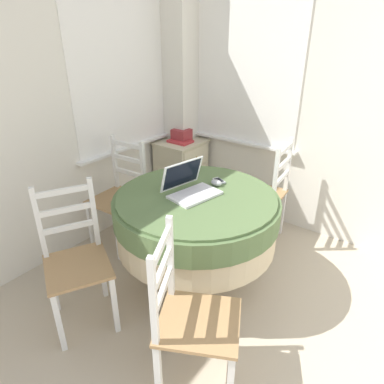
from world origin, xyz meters
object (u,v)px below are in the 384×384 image
(dining_chair_near_back_window, at_px, (120,197))
(book_on_cabinet, at_px, (180,141))
(laptop, at_px, (190,187))
(dining_chair_left_flank, at_px, (76,261))
(dining_chair_near_right_window, at_px, (264,194))
(cell_phone, at_px, (219,181))
(computer_mouse, at_px, (216,183))
(round_dining_table, at_px, (196,216))
(dining_chair_camera_near, at_px, (190,319))
(storage_box, at_px, (182,135))
(corner_cabinet, at_px, (181,172))

(dining_chair_near_back_window, distance_m, book_on_cabinet, 0.96)
(laptop, distance_m, dining_chair_left_flank, 0.91)
(dining_chair_near_right_window, bearing_deg, book_on_cabinet, 84.94)
(dining_chair_near_back_window, height_order, dining_chair_near_right_window, same)
(cell_phone, bearing_deg, dining_chair_near_right_window, -13.49)
(dining_chair_left_flank, bearing_deg, computer_mouse, -23.21)
(computer_mouse, xyz_separation_m, dining_chair_near_back_window, (-0.18, 0.89, -0.32))
(round_dining_table, height_order, computer_mouse, computer_mouse)
(book_on_cabinet, bearing_deg, dining_chair_camera_near, -140.24)
(computer_mouse, distance_m, dining_chair_near_back_window, 0.96)
(computer_mouse, height_order, storage_box, storage_box)
(round_dining_table, xyz_separation_m, dining_chair_left_flank, (-0.77, 0.40, -0.12))
(dining_chair_near_back_window, height_order, corner_cabinet, dining_chair_near_back_window)
(dining_chair_near_right_window, relative_size, corner_cabinet, 1.34)
(dining_chair_left_flank, relative_size, corner_cabinet, 1.34)
(dining_chair_near_right_window, relative_size, dining_chair_left_flank, 1.00)
(storage_box, bearing_deg, dining_chair_near_right_window, -97.78)
(round_dining_table, xyz_separation_m, cell_phone, (0.30, 0.00, 0.17))
(dining_chair_near_back_window, distance_m, storage_box, 1.02)
(computer_mouse, bearing_deg, laptop, 162.19)
(dining_chair_camera_near, relative_size, dining_chair_left_flank, 1.00)
(round_dining_table, xyz_separation_m, storage_box, (1.01, 0.93, 0.20))
(laptop, height_order, computer_mouse, laptop)
(dining_chair_camera_near, xyz_separation_m, corner_cabinet, (1.71, 1.41, -0.10))
(laptop, relative_size, dining_chair_near_right_window, 0.41)
(laptop, distance_m, corner_cabinet, 1.41)
(dining_chair_camera_near, bearing_deg, laptop, 36.91)
(dining_chair_left_flank, bearing_deg, laptop, -24.73)
(laptop, distance_m, computer_mouse, 0.24)
(dining_chair_near_back_window, distance_m, dining_chair_left_flank, 0.94)
(cell_phone, height_order, storage_box, storage_box)
(dining_chair_camera_near, bearing_deg, dining_chair_near_back_window, 60.76)
(round_dining_table, bearing_deg, storage_box, 42.67)
(computer_mouse, xyz_separation_m, cell_phone, (0.08, 0.03, -0.02))
(laptop, bearing_deg, corner_cabinet, 41.30)
(round_dining_table, relative_size, dining_chair_near_right_window, 1.23)
(computer_mouse, relative_size, dining_chair_left_flank, 0.09)
(computer_mouse, relative_size, dining_chair_camera_near, 0.09)
(laptop, bearing_deg, book_on_cabinet, 41.72)
(dining_chair_near_back_window, bearing_deg, storage_box, 3.76)
(dining_chair_near_right_window, xyz_separation_m, storage_box, (0.15, 1.07, 0.32))
(cell_phone, bearing_deg, laptop, 171.18)
(laptop, distance_m, cell_phone, 0.31)
(laptop, height_order, dining_chair_near_right_window, laptop)
(dining_chair_near_back_window, relative_size, storage_box, 5.58)
(storage_box, bearing_deg, book_on_cabinet, -155.31)
(laptop, xyz_separation_m, dining_chair_near_right_window, (0.87, -0.18, -0.34))
(round_dining_table, xyz_separation_m, corner_cabinet, (1.00, 0.93, -0.22))
(storage_box, bearing_deg, corner_cabinet, -171.04)
(round_dining_table, relative_size, dining_chair_camera_near, 1.23)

